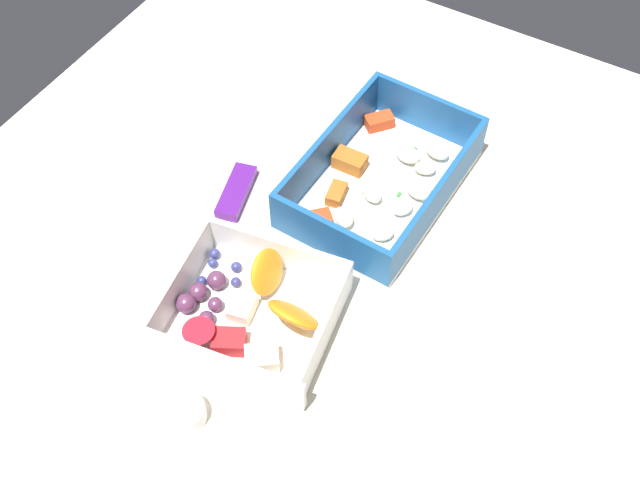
{
  "coord_description": "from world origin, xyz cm",
  "views": [
    {
      "loc": [
        -39.75,
        -22.09,
        64.3
      ],
      "look_at": [
        -1.86,
        -0.06,
        4.0
      ],
      "focal_mm": 42.77,
      "sensor_mm": 36.0,
      "label": 1
    }
  ],
  "objects": [
    {
      "name": "table_surface",
      "position": [
        0.0,
        0.0,
        1.0
      ],
      "size": [
        80.0,
        80.0,
        2.0
      ],
      "primitive_type": "cube",
      "color": "beige",
      "rests_on": "ground"
    },
    {
      "name": "pasta_container",
      "position": [
        8.18,
        -1.52,
        3.74
      ],
      "size": [
        21.43,
        14.42,
        5.59
      ],
      "rotation": [
        0.0,
        0.0,
        -0.04
      ],
      "color": "white",
      "rests_on": "table_surface"
    },
    {
      "name": "fruit_bowl",
      "position": [
        -12.0,
        1.59,
        3.77
      ],
      "size": [
        15.65,
        16.98,
        5.58
      ],
      "rotation": [
        0.0,
        0.0,
        0.16
      ],
      "color": "white",
      "rests_on": "table_surface"
    },
    {
      "name": "candy_bar",
      "position": [
        0.37,
        11.19,
        2.6
      ],
      "size": [
        7.38,
        4.13,
        1.2
      ],
      "primitive_type": "cube",
      "rotation": [
        0.0,
        0.0,
        0.26
      ],
      "color": "#51197A",
      "rests_on": "table_surface"
    },
    {
      "name": "paper_cup_liner",
      "position": [
        -22.76,
        1.03,
        2.95
      ],
      "size": [
        3.39,
        3.39,
        1.89
      ],
      "primitive_type": "cylinder",
      "color": "white",
      "rests_on": "table_surface"
    }
  ]
}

